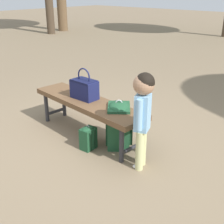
{
  "coord_description": "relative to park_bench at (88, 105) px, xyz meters",
  "views": [
    {
      "loc": [
        2.08,
        -2.11,
        1.67
      ],
      "look_at": [
        0.14,
        0.03,
        0.45
      ],
      "focal_mm": 47.62,
      "sensor_mm": 36.0,
      "label": 1
    }
  ],
  "objects": [
    {
      "name": "ground_plane",
      "position": [
        0.3,
        -0.1,
        -0.39
      ],
      "size": [
        40.0,
        40.0,
        0.0
      ],
      "primitive_type": "plane",
      "color": "#7F6B51",
      "rests_on": "ground"
    },
    {
      "name": "park_bench",
      "position": [
        0.0,
        0.0,
        0.0
      ],
      "size": [
        1.62,
        0.51,
        0.45
      ],
      "color": "brown",
      "rests_on": "ground"
    },
    {
      "name": "handbag",
      "position": [
        -0.08,
        0.03,
        0.18
      ],
      "size": [
        0.32,
        0.19,
        0.37
      ],
      "color": "#191E4C",
      "rests_on": "park_bench"
    },
    {
      "name": "child_standing",
      "position": [
        0.89,
        -0.13,
        0.26
      ],
      "size": [
        0.2,
        0.25,
        0.98
      ],
      "color": "#CCCC8C",
      "rests_on": "ground"
    },
    {
      "name": "backpack_large",
      "position": [
        0.43,
        0.06,
        -0.12
      ],
      "size": [
        0.39,
        0.4,
        0.55
      ],
      "color": "#1E4C2D",
      "rests_on": "ground"
    },
    {
      "name": "backpack_small",
      "position": [
        0.24,
        -0.23,
        -0.25
      ],
      "size": [
        0.16,
        0.18,
        0.29
      ],
      "color": "#1E4C2D",
      "rests_on": "ground"
    }
  ]
}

